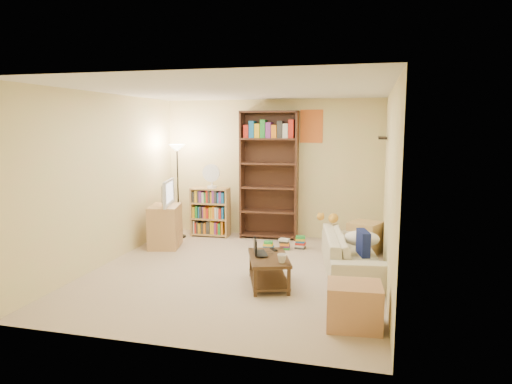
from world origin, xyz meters
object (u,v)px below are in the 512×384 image
tabby_cat (331,218)px  end_cabinet (354,305)px  tall_bookshelf (269,172)px  sofa (352,253)px  side_table (365,238)px  coffee_table (269,267)px  laptop (265,254)px  television (164,193)px  mug (282,258)px  desk_fan (211,176)px  short_bookshelf (210,212)px  tv_stand (165,226)px  floor_lamp (177,164)px

tabby_cat → end_cabinet: (0.45, -2.48, -0.39)m
tall_bookshelf → end_cabinet: tall_bookshelf is taller
sofa → side_table: bearing=-18.6°
coffee_table → laptop: (-0.07, 0.07, 0.16)m
end_cabinet → sofa: bearing=93.2°
side_table → end_cabinet: size_ratio=0.93×
sofa → television: (-3.11, 0.58, 0.65)m
tabby_cat → television: bearing=-178.3°
laptop → mug: mug is taller
television → desk_fan: size_ratio=1.71×
television → end_cabinet: 4.07m
coffee_table → side_table: side_table is taller
television → desk_fan: bearing=-44.9°
tall_bookshelf → desk_fan: 1.05m
sofa → side_table: size_ratio=3.84×
television → side_table: 3.37m
television → tall_bookshelf: 1.90m
laptop → short_bookshelf: (-1.56, 2.25, 0.06)m
tall_bookshelf → end_cabinet: size_ratio=4.21×
laptop → tv_stand: (-2.04, 1.35, -0.04)m
tabby_cat → coffee_table: 1.68m
mug → side_table: side_table is taller
tv_stand → short_bookshelf: 1.03m
laptop → mug: (0.28, -0.29, 0.04)m
floor_lamp → side_table: size_ratio=3.34×
coffee_table → mug: 0.36m
laptop → tv_stand: 2.44m
tv_stand → tall_bookshelf: size_ratio=0.31×
short_bookshelf → desk_fan: 0.69m
laptop → desk_fan: 2.77m
tabby_cat → side_table: bearing=32.4°
floor_lamp → short_bookshelf: bearing=24.1°
coffee_table → tall_bookshelf: tall_bookshelf is taller
coffee_table → floor_lamp: bearing=117.3°
tall_bookshelf → side_table: 2.07m
television → tall_bookshelf: (1.56, 1.05, 0.29)m
mug → desk_fan: size_ratio=0.31×
tabby_cat → side_table: size_ratio=0.85×
coffee_table → side_table: bearing=38.8°
coffee_table → television: 2.63m
short_bookshelf → end_cabinet: short_bookshelf is taller
short_bookshelf → desk_fan: bearing=-43.4°
mug → desk_fan: (-1.79, 2.50, 0.70)m
tall_bookshelf → floor_lamp: (-1.61, -0.38, 0.14)m
laptop → side_table: size_ratio=0.76×
mug → television: television is taller
short_bookshelf → laptop: bearing=-57.1°
floor_lamp → sofa: bearing=-21.6°
desk_fan → end_cabinet: desk_fan is taller
sofa → laptop: bearing=116.0°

